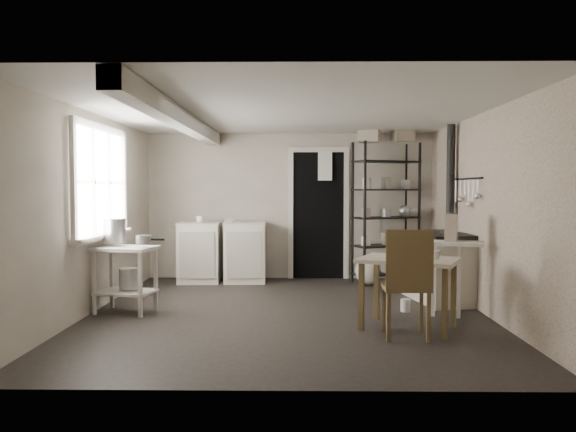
{
  "coord_description": "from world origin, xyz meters",
  "views": [
    {
      "loc": [
        0.1,
        -6.4,
        1.43
      ],
      "look_at": [
        0.0,
        0.3,
        1.1
      ],
      "focal_mm": 35.0,
      "sensor_mm": 36.0,
      "label": 1
    }
  ],
  "objects_px": {
    "stockpot": "(114,231)",
    "work_table": "(408,292)",
    "flour_sack": "(367,269)",
    "shelf_rack": "(386,220)",
    "stove": "(440,266)",
    "prep_table": "(125,278)",
    "chair": "(406,287)",
    "base_cabinets": "(222,252)"
  },
  "relations": [
    {
      "from": "prep_table",
      "to": "shelf_rack",
      "type": "xyz_separation_m",
      "value": [
        3.33,
        2.16,
        0.55
      ]
    },
    {
      "from": "prep_table",
      "to": "shelf_rack",
      "type": "distance_m",
      "value": 4.01
    },
    {
      "from": "chair",
      "to": "shelf_rack",
      "type": "bearing_deg",
      "value": 86.26
    },
    {
      "from": "stockpot",
      "to": "base_cabinets",
      "type": "relative_size",
      "value": 0.2
    },
    {
      "from": "prep_table",
      "to": "chair",
      "type": "relative_size",
      "value": 0.72
    },
    {
      "from": "shelf_rack",
      "to": "work_table",
      "type": "bearing_deg",
      "value": -119.01
    },
    {
      "from": "chair",
      "to": "flour_sack",
      "type": "bearing_deg",
      "value": 91.87
    },
    {
      "from": "stockpot",
      "to": "work_table",
      "type": "xyz_separation_m",
      "value": [
        3.26,
        -0.8,
        -0.56
      ]
    },
    {
      "from": "prep_table",
      "to": "chair",
      "type": "height_order",
      "value": "chair"
    },
    {
      "from": "prep_table",
      "to": "flour_sack",
      "type": "height_order",
      "value": "prep_table"
    },
    {
      "from": "shelf_rack",
      "to": "chair",
      "type": "xyz_separation_m",
      "value": [
        -0.32,
        -3.19,
        -0.46
      ]
    },
    {
      "from": "base_cabinets",
      "to": "work_table",
      "type": "height_order",
      "value": "base_cabinets"
    },
    {
      "from": "stockpot",
      "to": "work_table",
      "type": "relative_size",
      "value": 0.3
    },
    {
      "from": "stockpot",
      "to": "flour_sack",
      "type": "xyz_separation_m",
      "value": [
        3.17,
        1.78,
        -0.7
      ]
    },
    {
      "from": "prep_table",
      "to": "stockpot",
      "type": "height_order",
      "value": "stockpot"
    },
    {
      "from": "stove",
      "to": "chair",
      "type": "bearing_deg",
      "value": -124.36
    },
    {
      "from": "prep_table",
      "to": "stockpot",
      "type": "distance_m",
      "value": 0.57
    },
    {
      "from": "stove",
      "to": "flour_sack",
      "type": "relative_size",
      "value": 2.58
    },
    {
      "from": "work_table",
      "to": "flour_sack",
      "type": "relative_size",
      "value": 2.23
    },
    {
      "from": "stove",
      "to": "chair",
      "type": "distance_m",
      "value": 1.9
    },
    {
      "from": "prep_table",
      "to": "work_table",
      "type": "relative_size",
      "value": 0.8
    },
    {
      "from": "prep_table",
      "to": "stockpot",
      "type": "relative_size",
      "value": 2.7
    },
    {
      "from": "stove",
      "to": "work_table",
      "type": "distance_m",
      "value": 1.58
    },
    {
      "from": "stockpot",
      "to": "chair",
      "type": "height_order",
      "value": "stockpot"
    },
    {
      "from": "work_table",
      "to": "stove",
      "type": "bearing_deg",
      "value": 64.4
    },
    {
      "from": "base_cabinets",
      "to": "work_table",
      "type": "distance_m",
      "value": 3.63
    },
    {
      "from": "stockpot",
      "to": "work_table",
      "type": "height_order",
      "value": "stockpot"
    },
    {
      "from": "stockpot",
      "to": "work_table",
      "type": "distance_m",
      "value": 3.4
    },
    {
      "from": "stockpot",
      "to": "flour_sack",
      "type": "height_order",
      "value": "stockpot"
    },
    {
      "from": "chair",
      "to": "stove",
      "type": "bearing_deg",
      "value": 68.09
    },
    {
      "from": "base_cabinets",
      "to": "chair",
      "type": "bearing_deg",
      "value": -57.8
    },
    {
      "from": "prep_table",
      "to": "stove",
      "type": "height_order",
      "value": "stove"
    },
    {
      "from": "stockpot",
      "to": "shelf_rack",
      "type": "distance_m",
      "value": 4.05
    },
    {
      "from": "base_cabinets",
      "to": "flour_sack",
      "type": "height_order",
      "value": "base_cabinets"
    },
    {
      "from": "shelf_rack",
      "to": "chair",
      "type": "height_order",
      "value": "shelf_rack"
    },
    {
      "from": "base_cabinets",
      "to": "chair",
      "type": "xyz_separation_m",
      "value": [
        2.18,
        -3.15,
        0.02
      ]
    },
    {
      "from": "shelf_rack",
      "to": "work_table",
      "type": "relative_size",
      "value": 2.23
    },
    {
      "from": "chair",
      "to": "prep_table",
      "type": "bearing_deg",
      "value": 163.17
    },
    {
      "from": "base_cabinets",
      "to": "flour_sack",
      "type": "distance_m",
      "value": 2.21
    },
    {
      "from": "shelf_rack",
      "to": "stove",
      "type": "bearing_deg",
      "value": -97.05
    },
    {
      "from": "prep_table",
      "to": "chair",
      "type": "bearing_deg",
      "value": -18.75
    },
    {
      "from": "stockpot",
      "to": "flour_sack",
      "type": "bearing_deg",
      "value": 29.31
    }
  ]
}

